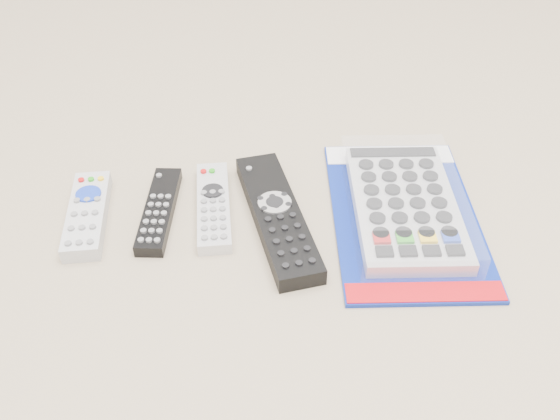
{
  "coord_description": "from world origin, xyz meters",
  "views": [
    {
      "loc": [
        -0.07,
        -0.66,
        0.58
      ],
      "look_at": [
        0.03,
        -0.01,
        0.01
      ],
      "focal_mm": 40.0,
      "sensor_mm": 36.0,
      "label": 1
    }
  ],
  "objects": [
    {
      "name": "remote_silver_dvd",
      "position": [
        -0.06,
        0.02,
        0.01
      ],
      "size": [
        0.05,
        0.18,
        0.02
      ],
      "rotation": [
        0.0,
        0.0,
        -0.05
      ],
      "color": "silver",
      "rests_on": "ground"
    },
    {
      "name": "jumbo_remote_packaged",
      "position": [
        0.2,
        -0.03,
        0.02
      ],
      "size": [
        0.24,
        0.35,
        0.04
      ],
      "rotation": [
        0.0,
        0.0,
        -0.13
      ],
      "color": "navy",
      "rests_on": "ground"
    },
    {
      "name": "remote_large_black",
      "position": [
        0.02,
        -0.02,
        0.01
      ],
      "size": [
        0.09,
        0.26,
        0.03
      ],
      "rotation": [
        0.0,
        0.0,
        0.1
      ],
      "color": "black",
      "rests_on": "ground"
    },
    {
      "name": "remote_small_grey",
      "position": [
        -0.24,
        0.02,
        0.01
      ],
      "size": [
        0.06,
        0.17,
        0.03
      ],
      "rotation": [
        0.0,
        0.0,
        -0.04
      ],
      "color": "#ACACAE",
      "rests_on": "ground"
    },
    {
      "name": "remote_slim_black",
      "position": [
        -0.14,
        0.02,
        0.01
      ],
      "size": [
        0.07,
        0.18,
        0.02
      ],
      "rotation": [
        0.0,
        0.0,
        -0.18
      ],
      "color": "black",
      "rests_on": "ground"
    }
  ]
}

